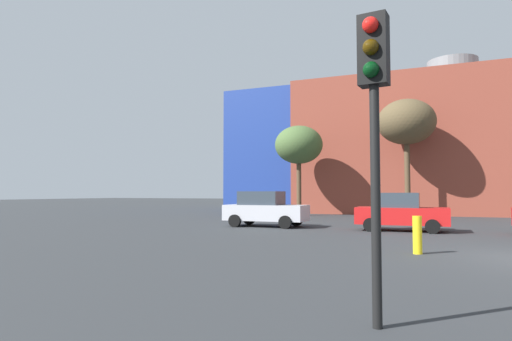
{
  "coord_description": "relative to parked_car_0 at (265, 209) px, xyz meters",
  "views": [
    {
      "loc": [
        -2.56,
        -12.47,
        1.65
      ],
      "look_at": [
        -10.19,
        6.02,
        2.7
      ],
      "focal_mm": 29.94,
      "sensor_mm": 36.0,
      "label": 1
    }
  ],
  "objects": [
    {
      "name": "parked_car_0",
      "position": [
        0.0,
        0.0,
        0.0
      ],
      "size": [
        3.98,
        1.95,
        1.73
      ],
      "color": "silver",
      "rests_on": "ground_plane"
    },
    {
      "name": "building_backdrop",
      "position": [
        9.4,
        19.5,
        4.55
      ],
      "size": [
        37.37,
        12.57,
        12.77
      ],
      "color": "brown",
      "rests_on": "ground_plane"
    },
    {
      "name": "bollard_yellow_2",
      "position": [
        7.22,
        -7.18,
        -0.35
      ],
      "size": [
        0.24,
        0.24,
        1.02
      ],
      "primitive_type": "cylinder",
      "color": "yellow",
      "rests_on": "ground_plane"
    },
    {
      "name": "bare_tree_1",
      "position": [
        -1.35,
        10.35,
        4.27
      ],
      "size": [
        3.49,
        3.49,
        6.57
      ],
      "color": "brown",
      "rests_on": "ground_plane"
    },
    {
      "name": "bare_tree_0",
      "position": [
        6.09,
        11.0,
        5.57
      ],
      "size": [
        3.87,
        3.87,
        8.03
      ],
      "color": "brown",
      "rests_on": "ground_plane"
    },
    {
      "name": "parked_car_1",
      "position": [
        6.31,
        -0.0,
        -0.03
      ],
      "size": [
        3.82,
        1.88,
        1.66
      ],
      "color": "red",
      "rests_on": "ground_plane"
    },
    {
      "name": "traffic_light_near_left",
      "position": [
        6.96,
        -14.15,
        2.01
      ],
      "size": [
        0.39,
        0.38,
        3.89
      ],
      "rotation": [
        0.0,
        0.0,
        -1.69
      ],
      "color": "black",
      "rests_on": "ground_plane"
    }
  ]
}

